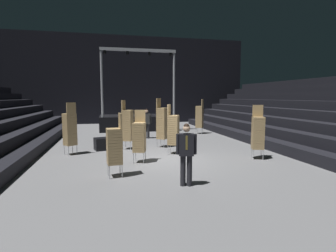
{
  "coord_description": "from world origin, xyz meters",
  "views": [
    {
      "loc": [
        -2.15,
        -10.06,
        2.46
      ],
      "look_at": [
        -0.03,
        -0.71,
        1.4
      ],
      "focal_mm": 28.35,
      "sensor_mm": 36.0,
      "label": 1
    }
  ],
  "objects": [
    {
      "name": "ground_plane",
      "position": [
        0.0,
        0.0,
        -0.05
      ],
      "size": [
        22.0,
        30.0,
        0.1
      ],
      "primitive_type": "cube",
      "color": "slate"
    },
    {
      "name": "arena_end_wall",
      "position": [
        0.0,
        15.0,
        4.0
      ],
      "size": [
        22.0,
        0.3,
        8.0
      ],
      "primitive_type": "cube",
      "color": "black",
      "rests_on": "ground_plane"
    },
    {
      "name": "bleacher_bank_right",
      "position": [
        8.0,
        1.0,
        1.8
      ],
      "size": [
        6.0,
        24.0,
        3.6
      ],
      "rotation": [
        0.0,
        0.0,
        -1.57
      ],
      "color": "black",
      "rests_on": "ground_plane"
    },
    {
      "name": "stage_riser",
      "position": [
        -0.0,
        9.92,
        0.62
      ],
      "size": [
        5.53,
        3.22,
        5.75
      ],
      "color": "black",
      "rests_on": "ground_plane"
    },
    {
      "name": "man_with_tie",
      "position": [
        -0.09,
        -3.22,
        0.99
      ],
      "size": [
        0.57,
        0.32,
        1.74
      ],
      "rotation": [
        0.0,
        0.0,
        2.89
      ],
      "color": "black",
      "rests_on": "ground_plane"
    },
    {
      "name": "chair_stack_front_left",
      "position": [
        3.6,
        -0.75,
        1.07
      ],
      "size": [
        0.57,
        0.57,
        2.14
      ],
      "rotation": [
        0.0,
        0.0,
        2.78
      ],
      "color": "#B2B5BA",
      "rests_on": "ground_plane"
    },
    {
      "name": "chair_stack_front_right",
      "position": [
        0.41,
        2.55,
        1.19
      ],
      "size": [
        0.62,
        0.62,
        2.39
      ],
      "rotation": [
        0.0,
        0.0,
        4.04
      ],
      "color": "#B2B5BA",
      "rests_on": "ground_plane"
    },
    {
      "name": "chair_stack_mid_left",
      "position": [
        -3.75,
        1.74,
        1.11
      ],
      "size": [
        0.61,
        0.61,
        2.22
      ],
      "rotation": [
        0.0,
        0.0,
        0.61
      ],
      "color": "#B2B5BA",
      "rests_on": "ground_plane"
    },
    {
      "name": "chair_stack_mid_right",
      "position": [
        -1.28,
        2.39,
        1.15
      ],
      "size": [
        0.58,
        0.58,
        2.31
      ],
      "rotation": [
        0.0,
        0.0,
        4.29
      ],
      "color": "#B2B5BA",
      "rests_on": "ground_plane"
    },
    {
      "name": "chair_stack_mid_centre",
      "position": [
        -1.04,
        -0.27,
        0.98
      ],
      "size": [
        0.56,
        0.56,
        1.96
      ],
      "rotation": [
        0.0,
        0.0,
        2.82
      ],
      "color": "#B2B5BA",
      "rests_on": "ground_plane"
    },
    {
      "name": "chair_stack_rear_left",
      "position": [
        0.57,
        0.91,
        1.07
      ],
      "size": [
        0.59,
        0.59,
        2.14
      ],
      "rotation": [
        0.0,
        0.0,
        4.24
      ],
      "color": "#B2B5BA",
      "rests_on": "ground_plane"
    },
    {
      "name": "chair_stack_rear_right",
      "position": [
        -1.98,
        -1.91,
        0.98
      ],
      "size": [
        0.49,
        0.49,
        1.96
      ],
      "rotation": [
        0.0,
        0.0,
        1.69
      ],
      "color": "#B2B5BA",
      "rests_on": "ground_plane"
    },
    {
      "name": "chair_stack_rear_centre",
      "position": [
        3.79,
        6.63,
        1.15
      ],
      "size": [
        0.61,
        0.61,
        2.31
      ],
      "rotation": [
        0.0,
        0.0,
        0.96
      ],
      "color": "#B2B5BA",
      "rests_on": "ground_plane"
    },
    {
      "name": "crew_worker_near_stage",
      "position": [
        0.06,
        5.38,
        0.99
      ],
      "size": [
        0.57,
        0.35,
        1.75
      ],
      "rotation": [
        0.0,
        0.0,
        2.81
      ],
      "color": "black",
      "rests_on": "ground_plane"
    },
    {
      "name": "equipment_road_case",
      "position": [
        -2.34,
        2.47,
        0.28
      ],
      "size": [
        1.02,
        0.81,
        0.57
      ],
      "primitive_type": "cube",
      "rotation": [
        0.0,
        0.0,
        0.26
      ],
      "color": "black",
      "rests_on": "ground_plane"
    }
  ]
}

